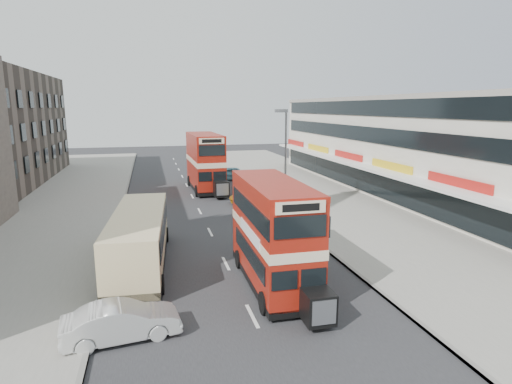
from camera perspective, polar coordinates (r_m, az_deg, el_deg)
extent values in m
plane|color=#28282B|center=(16.03, 1.27, -19.68)|extent=(160.00, 160.00, 0.00)
cube|color=#28282B|center=(34.44, -7.63, -2.58)|extent=(12.00, 90.00, 0.01)
cube|color=gray|center=(37.65, 10.82, -1.37)|extent=(12.00, 90.00, 0.15)
cube|color=gray|center=(35.21, -27.45, -3.37)|extent=(12.00, 90.00, 0.15)
cube|color=gray|center=(34.31, -17.82, -2.98)|extent=(0.20, 90.00, 0.16)
cube|color=gray|center=(35.59, 2.17, -1.91)|extent=(0.20, 90.00, 0.16)
cube|color=beige|center=(42.62, 19.75, 5.67)|extent=(8.00, 46.00, 9.00)
cube|color=black|center=(40.88, 14.75, 1.64)|extent=(0.10, 44.00, 2.40)
cube|color=gray|center=(42.46, 20.17, 11.85)|extent=(8.20, 46.20, 0.40)
cube|color=white|center=(40.27, 13.79, 3.56)|extent=(1.80, 44.00, 0.20)
cylinder|color=slate|center=(33.15, 4.02, 3.98)|extent=(0.16, 0.16, 8.00)
cube|color=slate|center=(32.75, 3.44, 10.91)|extent=(1.00, 0.20, 0.25)
cube|color=black|center=(20.50, 2.19, -11.40)|extent=(2.46, 7.58, 0.33)
cube|color=maroon|center=(20.09, 2.22, -8.42)|extent=(2.44, 7.58, 2.08)
cube|color=beige|center=(19.72, 2.24, -5.19)|extent=(2.48, 7.62, 0.42)
cube|color=maroon|center=(19.42, 2.27, -1.99)|extent=(2.44, 7.58, 1.98)
cube|color=maroon|center=(19.20, 2.29, 1.11)|extent=(2.46, 7.60, 0.24)
cube|color=black|center=(16.72, 8.41, -15.09)|extent=(1.14, 1.15, 1.23)
cube|color=black|center=(43.30, -6.85, 0.82)|extent=(2.93, 8.69, 0.38)
cube|color=maroon|center=(43.08, -6.89, 2.51)|extent=(2.91, 8.69, 2.37)
cube|color=beige|center=(42.89, -6.93, 4.29)|extent=(2.96, 8.73, 0.48)
cube|color=maroon|center=(42.76, -6.97, 6.01)|extent=(2.91, 8.69, 2.26)
cube|color=maroon|center=(42.66, -7.01, 7.64)|extent=(2.94, 8.71, 0.27)
cube|color=black|center=(38.50, -4.73, 0.44)|extent=(1.33, 1.33, 1.40)
cube|color=black|center=(23.51, -15.35, -8.57)|extent=(3.25, 10.25, 0.40)
cube|color=beige|center=(23.15, -15.50, -5.87)|extent=(3.23, 10.25, 2.63)
imported|color=silver|center=(16.61, -17.70, -16.37)|extent=(4.30, 1.97, 1.37)
imported|color=maroon|center=(31.65, 1.83, -2.60)|extent=(4.40, 2.25, 1.22)
imported|color=orange|center=(36.83, 0.01, -0.53)|extent=(4.87, 2.57, 1.31)
imported|color=#569BAD|center=(48.61, -3.79, 2.49)|extent=(4.48, 1.91, 1.51)
imported|color=gray|center=(31.92, 7.27, -1.73)|extent=(0.77, 0.62, 1.83)
imported|color=gray|center=(36.93, -1.87, -0.90)|extent=(0.58, 1.55, 0.80)
imported|color=black|center=(36.77, -1.88, 0.27)|extent=(0.61, 0.41, 1.65)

